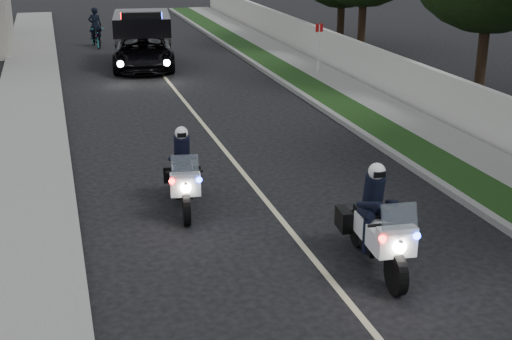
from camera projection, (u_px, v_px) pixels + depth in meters
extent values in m
plane|color=black|center=(332.00, 282.00, 11.78)|extent=(120.00, 120.00, 0.00)
cube|color=gray|center=(332.00, 114.00, 21.89)|extent=(0.20, 60.00, 0.15)
cube|color=#193814|center=(353.00, 113.00, 22.07)|extent=(1.20, 60.00, 0.16)
cube|color=gray|center=(390.00, 110.00, 22.42)|extent=(1.40, 60.00, 0.16)
cube|color=beige|center=(419.00, 87.00, 22.46)|extent=(0.22, 60.00, 1.50)
cube|color=gray|center=(64.00, 135.00, 19.71)|extent=(0.20, 60.00, 0.15)
cube|color=gray|center=(23.00, 138.00, 19.41)|extent=(2.00, 60.00, 0.16)
cube|color=#BFB78C|center=(205.00, 127.00, 20.82)|extent=(0.12, 50.00, 0.01)
imported|color=black|center=(144.00, 67.00, 29.45)|extent=(3.13, 5.60, 2.59)
imported|color=black|center=(97.00, 47.00, 34.40)|extent=(0.90, 1.94, 0.98)
imported|color=black|center=(97.00, 47.00, 34.40)|extent=(0.63, 0.43, 1.73)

